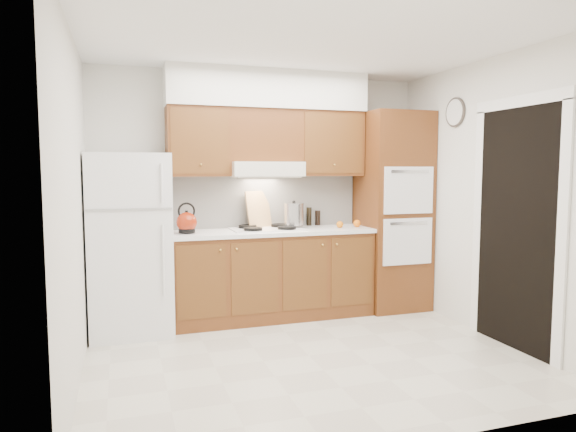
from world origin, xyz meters
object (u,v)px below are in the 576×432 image
at_px(fridge, 130,244).
at_px(stock_pot, 294,215).
at_px(kettle, 187,222).
at_px(oven_cabinet, 392,211).

xyz_separation_m(fridge, stock_pot, (1.70, 0.13, 0.22)).
distance_m(fridge, kettle, 0.57).
bearing_deg(fridge, kettle, -0.17).
relative_size(oven_cabinet, stock_pot, 9.57).
bearing_deg(stock_pot, kettle, -173.35).
bearing_deg(kettle, stock_pot, -6.49).
bearing_deg(fridge, stock_pot, 4.50).
distance_m(oven_cabinet, stock_pot, 1.15).
distance_m(fridge, oven_cabinet, 2.86).
relative_size(oven_cabinet, kettle, 10.87).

